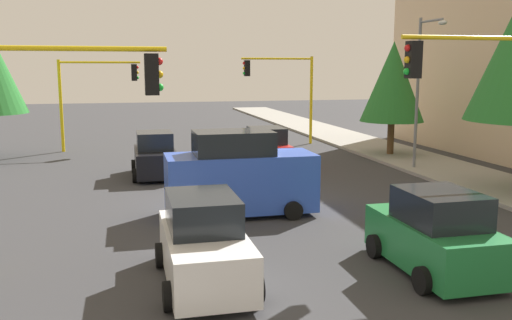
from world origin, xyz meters
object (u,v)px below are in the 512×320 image
(traffic_signal_near_left, at_px, (490,95))
(car_red, at_px, (266,149))
(traffic_signal_far_right, at_px, (94,86))
(car_black, at_px, (155,156))
(traffic_signal_near_right, at_px, (50,111))
(street_lamp_curbside, at_px, (423,77))
(tree_roadside_mid, at_px, (393,82))
(car_white, at_px, (204,244))
(traffic_signal_far_left, at_px, (283,82))
(delivery_van_blue, at_px, (240,176))
(car_green, at_px, (435,235))

(traffic_signal_near_left, height_order, car_red, traffic_signal_near_left)
(traffic_signal_far_right, relative_size, car_black, 1.38)
(traffic_signal_near_right, distance_m, traffic_signal_far_right, 20.00)
(street_lamp_curbside, bearing_deg, car_black, -98.00)
(tree_roadside_mid, bearing_deg, traffic_signal_far_right, -111.01)
(street_lamp_curbside, bearing_deg, car_white, -46.26)
(traffic_signal_far_left, bearing_deg, car_red, -21.80)
(car_red, bearing_deg, traffic_signal_near_right, -33.87)
(tree_roadside_mid, distance_m, delivery_van_blue, 14.72)
(car_red, relative_size, car_black, 0.96)
(traffic_signal_far_left, height_order, car_green, traffic_signal_far_left)
(traffic_signal_far_right, distance_m, car_green, 23.87)
(car_red, bearing_deg, car_white, -19.88)
(delivery_van_blue, bearing_deg, traffic_signal_far_left, 159.08)
(traffic_signal_near_left, relative_size, traffic_signal_far_right, 1.09)
(traffic_signal_near_right, height_order, tree_roadside_mid, tree_roadside_mid)
(car_white, bearing_deg, car_green, 83.64)
(traffic_signal_near_left, height_order, tree_roadside_mid, tree_roadside_mid)
(traffic_signal_far_left, relative_size, street_lamp_curbside, 0.78)
(traffic_signal_far_right, height_order, car_black, traffic_signal_far_right)
(tree_roadside_mid, xyz_separation_m, car_black, (2.71, -12.76, -3.13))
(traffic_signal_near_left, distance_m, street_lamp_curbside, 10.23)
(delivery_van_blue, height_order, car_red, delivery_van_blue)
(traffic_signal_near_right, xyz_separation_m, street_lamp_curbside, (-9.61, 14.84, 0.55))
(tree_roadside_mid, distance_m, car_white, 20.09)
(street_lamp_curbside, distance_m, car_green, 13.70)
(traffic_signal_near_left, xyz_separation_m, street_lamp_curbside, (-9.61, 3.50, 0.32))
(car_black, bearing_deg, traffic_signal_far_left, 135.96)
(traffic_signal_far_left, height_order, car_white, traffic_signal_far_left)
(traffic_signal_near_left, bearing_deg, car_green, -52.62)
(traffic_signal_near_left, bearing_deg, car_black, -143.17)
(traffic_signal_near_left, relative_size, delivery_van_blue, 1.19)
(traffic_signal_near_right, distance_m, tree_roadside_mid, 20.99)
(traffic_signal_near_right, xyz_separation_m, car_green, (2.09, 8.61, -2.90))
(tree_roadside_mid, height_order, delivery_van_blue, tree_roadside_mid)
(traffic_signal_far_right, xyz_separation_m, car_red, (7.80, 8.17, -2.83))
(street_lamp_curbside, bearing_deg, delivery_van_blue, -59.83)
(street_lamp_curbside, xyz_separation_m, car_black, (-1.68, -11.96, -3.45))
(tree_roadside_mid, relative_size, car_white, 1.53)
(traffic_signal_far_right, bearing_deg, car_red, 46.35)
(street_lamp_curbside, relative_size, car_red, 1.92)
(traffic_signal_near_left, height_order, street_lamp_curbside, street_lamp_curbside)
(traffic_signal_far_right, height_order, car_white, traffic_signal_far_right)
(traffic_signal_near_left, xyz_separation_m, car_red, (-12.20, -3.15, -3.13))
(car_green, relative_size, car_red, 1.04)
(traffic_signal_far_left, height_order, street_lamp_curbside, street_lamp_curbside)
(delivery_van_blue, relative_size, car_black, 1.27)
(traffic_signal_near_left, distance_m, delivery_van_blue, 7.84)
(traffic_signal_far_left, xyz_separation_m, car_white, (21.49, -8.07, -2.99))
(delivery_van_blue, bearing_deg, traffic_signal_near_left, 56.97)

